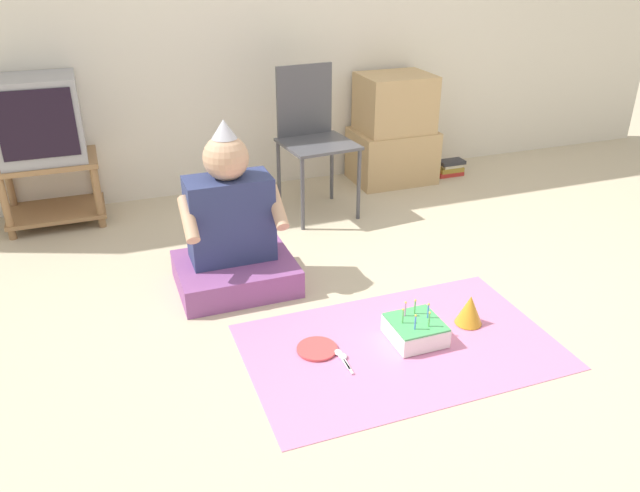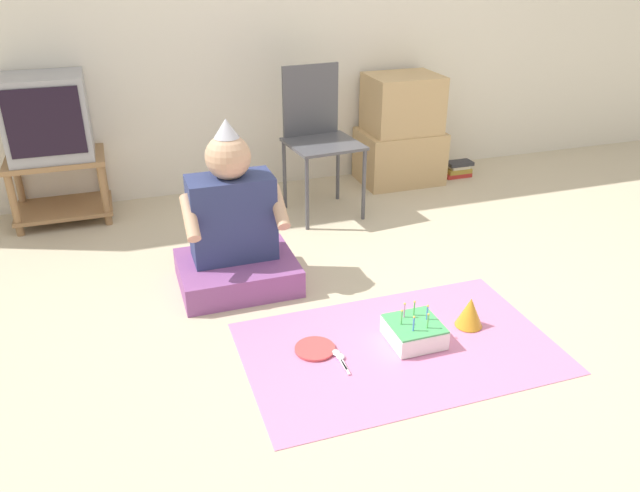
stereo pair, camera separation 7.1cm
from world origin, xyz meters
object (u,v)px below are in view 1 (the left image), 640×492
Objects in this scene: tv at (38,119)px; party_hat_blue at (470,310)px; person_seated at (232,234)px; birthday_cake at (415,330)px; folding_chair at (312,130)px; paper_plate at (317,349)px; book_pile at (450,168)px; cardboard_box_stack at (393,132)px.

party_hat_blue is at bearing -46.67° from tv.
birthday_cake is at bearing -50.76° from person_seated.
tv is at bearing 167.44° from folding_chair.
person_seated is at bearing 129.24° from birthday_cake.
paper_plate is (-0.43, 0.07, -0.04)m from birthday_cake.
book_pile is 0.25× the size of person_seated.
tv is at bearing 179.06° from cardboard_box_stack.
cardboard_box_stack is at bearing 37.75° from person_seated.
folding_chair is at bearing 97.96° from party_hat_blue.
book_pile is 2.03m from party_hat_blue.
tv reaches higher than person_seated.
paper_plate is at bearing -74.42° from person_seated.
person_seated is 1.19m from party_hat_blue.
person_seated is at bearing -142.25° from cardboard_box_stack.
party_hat_blue reaches higher than book_pile.
book_pile is at bearing 61.63° from party_hat_blue.
folding_chair is at bearing 87.15° from birthday_cake.
party_hat_blue is 0.73m from paper_plate.
folding_chair is 5.18× the size of paper_plate.
party_hat_blue is (-0.97, -1.79, 0.02)m from book_pile.
cardboard_box_stack is 1.93m from party_hat_blue.
tv is 2.49m from birthday_cake.
book_pile is 1.51× the size of party_hat_blue.
person_seated is 3.78× the size of birthday_cake.
birthday_cake is (-0.80, -1.87, -0.31)m from cardboard_box_stack.
cardboard_box_stack is 3.38× the size of birthday_cake.
person_seated reaches higher than book_pile.
paper_plate is at bearing -60.26° from tv.
book_pile is 2.17m from person_seated.
tv is 2.15× the size of birthday_cake.
party_hat_blue is (-0.51, -1.84, -0.28)m from cardboard_box_stack.
party_hat_blue is (0.92, -0.74, -0.20)m from person_seated.
book_pile is at bearing 12.28° from folding_chair.
paper_plate is (-1.23, -1.80, -0.35)m from cardboard_box_stack.
party_hat_blue is at bearing -118.37° from book_pile.
folding_chair reaches higher than paper_plate.
birthday_cake is 0.29m from party_hat_blue.
cardboard_box_stack is 5.40× the size of party_hat_blue.
birthday_cake reaches higher than paper_plate.
tv is 2.28× the size of book_pile.
folding_chair is 1.19× the size of cardboard_box_stack.
birthday_cake is at bearing -92.85° from folding_chair.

